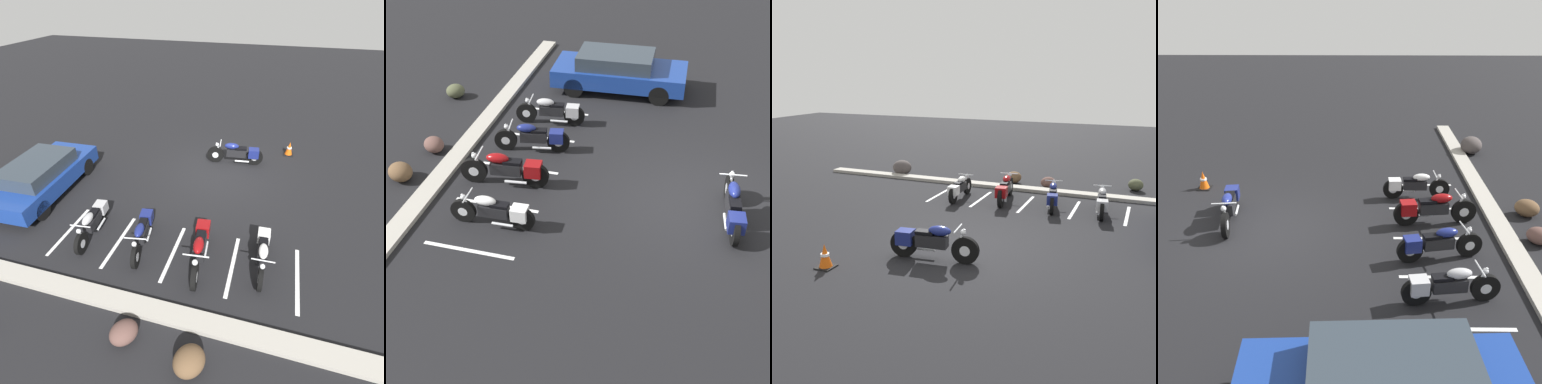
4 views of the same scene
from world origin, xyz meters
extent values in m
plane|color=black|center=(0.00, 0.00, 0.00)|extent=(60.00, 60.00, 0.00)
cylinder|color=black|center=(0.36, -0.91, 0.33)|extent=(0.68, 0.20, 0.67)
cylinder|color=silver|center=(0.36, -0.91, 0.33)|extent=(0.27, 0.16, 0.25)
cylinder|color=black|center=(-1.20, -1.09, 0.33)|extent=(0.68, 0.20, 0.67)
cylinder|color=silver|center=(-1.20, -1.09, 0.33)|extent=(0.27, 0.16, 0.25)
cube|color=black|center=(-0.47, -1.01, 0.49)|extent=(0.80, 0.37, 0.30)
ellipsoid|color=navy|center=(-0.27, -0.98, 0.76)|extent=(0.59, 0.33, 0.24)
cube|color=black|center=(-0.64, -1.03, 0.69)|extent=(0.47, 0.29, 0.08)
cube|color=navy|center=(-1.15, -1.09, 0.52)|extent=(0.45, 0.41, 0.34)
cylinder|color=silver|center=(0.24, -0.92, 0.60)|extent=(0.27, 0.09, 0.54)
cylinder|color=silver|center=(0.18, -0.93, 0.86)|extent=(0.11, 0.63, 0.04)
sphere|color=silver|center=(0.31, -0.91, 0.78)|extent=(0.14, 0.14, 0.14)
cylinder|color=silver|center=(-0.74, -0.90, 0.18)|extent=(0.56, 0.14, 0.07)
cylinder|color=black|center=(-1.99, 4.93, 0.30)|extent=(0.13, 0.60, 0.60)
cylinder|color=silver|center=(-1.99, 4.93, 0.30)|extent=(0.12, 0.23, 0.23)
cylinder|color=black|center=(-1.94, 3.53, 0.30)|extent=(0.13, 0.60, 0.60)
cylinder|color=silver|center=(-1.94, 3.53, 0.30)|extent=(0.12, 0.23, 0.23)
cube|color=black|center=(-1.97, 4.19, 0.43)|extent=(0.28, 0.69, 0.27)
ellipsoid|color=white|center=(-1.97, 4.37, 0.68)|extent=(0.25, 0.51, 0.22)
cube|color=black|center=(-1.96, 4.03, 0.61)|extent=(0.23, 0.40, 0.07)
cube|color=white|center=(-1.95, 3.58, 0.46)|extent=(0.34, 0.37, 0.31)
cylinder|color=silver|center=(-1.99, 4.82, 0.53)|extent=(0.06, 0.24, 0.48)
cylinder|color=silver|center=(-1.99, 4.77, 0.77)|extent=(0.56, 0.05, 0.03)
sphere|color=silver|center=(-1.99, 4.88, 0.69)|extent=(0.13, 0.13, 0.13)
cylinder|color=silver|center=(-2.09, 3.96, 0.16)|extent=(0.08, 0.50, 0.06)
cylinder|color=black|center=(-0.47, 5.32, 0.34)|extent=(0.19, 0.68, 0.67)
cylinder|color=silver|center=(-0.47, 5.32, 0.34)|extent=(0.16, 0.27, 0.26)
cylinder|color=black|center=(-0.29, 3.76, 0.34)|extent=(0.19, 0.68, 0.67)
cylinder|color=silver|center=(-0.29, 3.76, 0.34)|extent=(0.16, 0.27, 0.26)
cube|color=black|center=(-0.37, 4.49, 0.49)|extent=(0.37, 0.80, 0.31)
ellipsoid|color=maroon|center=(-0.40, 4.69, 0.76)|extent=(0.33, 0.60, 0.24)
cube|color=black|center=(-0.35, 4.32, 0.69)|extent=(0.29, 0.47, 0.08)
cube|color=maroon|center=(-0.30, 3.81, 0.52)|extent=(0.41, 0.44, 0.35)
cylinder|color=silver|center=(-0.45, 5.20, 0.60)|extent=(0.09, 0.27, 0.54)
cylinder|color=silver|center=(-0.45, 5.14, 0.86)|extent=(0.63, 0.11, 0.04)
sphere|color=silver|center=(-0.46, 5.27, 0.78)|extent=(0.14, 0.14, 0.14)
cylinder|color=silver|center=(-0.49, 4.22, 0.18)|extent=(0.13, 0.56, 0.07)
cylinder|color=black|center=(1.18, 5.10, 0.31)|extent=(0.22, 0.63, 0.62)
cylinder|color=silver|center=(1.18, 5.10, 0.31)|extent=(0.16, 0.25, 0.24)
cylinder|color=black|center=(1.44, 3.67, 0.31)|extent=(0.22, 0.63, 0.62)
cylinder|color=silver|center=(1.44, 3.67, 0.31)|extent=(0.16, 0.25, 0.24)
cube|color=black|center=(1.32, 4.34, 0.45)|extent=(0.39, 0.75, 0.28)
ellipsoid|color=navy|center=(1.28, 4.53, 0.70)|extent=(0.33, 0.56, 0.23)
cube|color=black|center=(1.35, 4.19, 0.64)|extent=(0.30, 0.45, 0.08)
cube|color=navy|center=(1.43, 3.72, 0.48)|extent=(0.40, 0.43, 0.32)
cylinder|color=silver|center=(1.20, 4.99, 0.55)|extent=(0.10, 0.25, 0.50)
cylinder|color=silver|center=(1.21, 4.94, 0.80)|extent=(0.58, 0.14, 0.03)
sphere|color=silver|center=(1.19, 5.06, 0.72)|extent=(0.13, 0.13, 0.13)
cylinder|color=silver|center=(1.23, 4.09, 0.17)|extent=(0.16, 0.52, 0.07)
cylinder|color=black|center=(2.80, 5.06, 0.31)|extent=(0.18, 0.62, 0.61)
cylinder|color=silver|center=(2.80, 5.06, 0.31)|extent=(0.14, 0.25, 0.23)
cylinder|color=black|center=(2.97, 3.63, 0.31)|extent=(0.18, 0.62, 0.61)
cylinder|color=silver|center=(2.97, 3.63, 0.31)|extent=(0.14, 0.25, 0.23)
cube|color=black|center=(2.89, 4.30, 0.45)|extent=(0.34, 0.73, 0.28)
ellipsoid|color=#B7B7BC|center=(2.87, 4.49, 0.70)|extent=(0.30, 0.55, 0.22)
cube|color=black|center=(2.91, 4.15, 0.63)|extent=(0.27, 0.43, 0.07)
cube|color=#B7B7BC|center=(2.97, 3.68, 0.47)|extent=(0.38, 0.41, 0.32)
cylinder|color=silver|center=(2.82, 4.95, 0.55)|extent=(0.08, 0.25, 0.49)
cylinder|color=silver|center=(2.82, 4.90, 0.79)|extent=(0.58, 0.10, 0.03)
sphere|color=silver|center=(2.81, 5.02, 0.72)|extent=(0.13, 0.13, 0.13)
cylinder|color=silver|center=(2.79, 4.06, 0.17)|extent=(0.12, 0.52, 0.07)
cylinder|color=black|center=(6.51, 1.46, 0.32)|extent=(0.25, 0.65, 0.64)
cylinder|color=black|center=(4.93, 1.39, 0.32)|extent=(0.25, 0.65, 0.64)
cylinder|color=black|center=(4.82, 4.14, 0.32)|extent=(0.25, 0.65, 0.64)
cube|color=navy|center=(5.66, 2.80, 0.56)|extent=(1.98, 4.37, 0.55)
cube|color=#2D3842|center=(5.66, 2.95, 1.06)|extent=(1.61, 2.47, 0.45)
cube|color=#A8A399|center=(0.00, 6.26, 0.06)|extent=(18.00, 0.50, 0.12)
ellipsoid|color=brown|center=(-0.87, 7.18, 0.24)|extent=(0.83, 0.87, 0.48)
ellipsoid|color=brown|center=(0.59, 6.99, 0.21)|extent=(0.78, 0.80, 0.43)
cube|color=black|center=(-2.55, -2.37, 0.01)|extent=(0.40, 0.40, 0.03)
cone|color=#EA590F|center=(-2.55, -2.37, 0.29)|extent=(0.32, 0.32, 0.58)
cylinder|color=white|center=(-2.55, -2.37, 0.32)|extent=(0.20, 0.20, 0.06)
cube|color=white|center=(-2.91, 4.43, 0.00)|extent=(0.10, 2.10, 0.00)
cube|color=white|center=(-1.26, 4.43, 0.00)|extent=(0.10, 2.10, 0.00)
cube|color=white|center=(0.39, 4.43, 0.00)|extent=(0.10, 2.10, 0.00)
cube|color=white|center=(2.04, 4.43, 0.00)|extent=(0.10, 2.10, 0.00)
cube|color=white|center=(3.69, 4.43, 0.00)|extent=(0.10, 2.10, 0.00)
camera|label=1|loc=(-1.69, 9.85, 6.14)|focal=28.00mm
camera|label=2|loc=(-10.56, -0.02, 7.91)|focal=50.00mm
camera|label=3|loc=(4.15, -10.01, 4.42)|focal=42.00mm
camera|label=4|loc=(10.27, 2.40, 6.01)|focal=42.00mm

